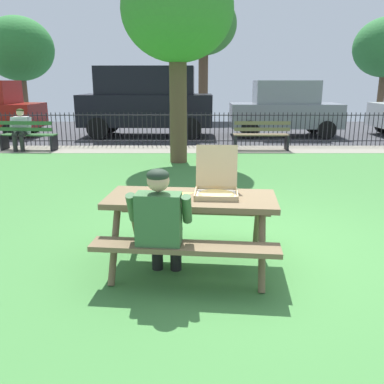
{
  "coord_description": "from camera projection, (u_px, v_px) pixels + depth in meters",
  "views": [
    {
      "loc": [
        -0.77,
        -4.64,
        1.96
      ],
      "look_at": [
        -0.76,
        -0.2,
        0.75
      ],
      "focal_mm": 38.26,
      "sensor_mm": 36.0,
      "label": 1
    }
  ],
  "objects": [
    {
      "name": "street_asphalt",
      "position": [
        210.0,
        131.0,
        16.63
      ],
      "size": [
        28.0,
        7.9,
        0.01
      ],
      "primitive_type": "cube",
      "color": "#38383D"
    },
    {
      "name": "pizza_box_open",
      "position": [
        215.0,
        185.0,
        4.42
      ],
      "size": [
        0.49,
        0.54,
        0.51
      ],
      "color": "tan",
      "rests_on": "picnic_table_foreground"
    },
    {
      "name": "pizza_slice_on_table",
      "position": [
        176.0,
        194.0,
        4.44
      ],
      "size": [
        0.3,
        0.22,
        0.02
      ],
      "color": "#EAC553",
      "rests_on": "picnic_table_foreground"
    },
    {
      "name": "iron_fence_streetside",
      "position": [
        215.0,
        129.0,
        12.68
      ],
      "size": [
        19.63,
        0.03,
        1.03
      ],
      "color": "black",
      "rests_on": "ground"
    },
    {
      "name": "far_tree_midleft",
      "position": [
        202.0,
        26.0,
        20.83
      ],
      "size": [
        3.39,
        3.39,
        6.28
      ],
      "color": "brown",
      "rests_on": "ground"
    },
    {
      "name": "park_bench_left",
      "position": [
        26.0,
        136.0,
        11.88
      ],
      "size": [
        1.63,
        0.61,
        0.85
      ],
      "color": "#326331",
      "rests_on": "ground"
    },
    {
      "name": "park_bench_center",
      "position": [
        260.0,
        136.0,
        11.9
      ],
      "size": [
        1.6,
        0.48,
        0.85
      ],
      "color": "brown",
      "rests_on": "ground"
    },
    {
      "name": "ground",
      "position": [
        236.0,
        200.0,
        6.98
      ],
      "size": [
        28.0,
        12.1,
        0.02
      ],
      "primitive_type": "cube",
      "color": "#427F3D"
    },
    {
      "name": "adult_at_table",
      "position": [
        159.0,
        221.0,
        3.92
      ],
      "size": [
        0.63,
        0.62,
        1.19
      ],
      "color": "black",
      "rests_on": "ground"
    },
    {
      "name": "picnic_table_foreground",
      "position": [
        190.0,
        212.0,
        4.4
      ],
      "size": [
        1.94,
        1.65,
        0.79
      ],
      "color": "brown",
      "rests_on": "ground"
    },
    {
      "name": "tree_midground_right",
      "position": [
        176.0,
        13.0,
        9.34
      ],
      "size": [
        2.59,
        2.59,
        4.7
      ],
      "color": "brown",
      "rests_on": "ground"
    },
    {
      "name": "parked_car_left",
      "position": [
        145.0,
        100.0,
        14.71
      ],
      "size": [
        4.74,
        2.16,
        2.46
      ],
      "color": "black",
      "rests_on": "ground"
    },
    {
      "name": "cobblestone_walkway",
      "position": [
        217.0,
        149.0,
        12.14
      ],
      "size": [
        28.0,
        1.4,
        0.01
      ],
      "primitive_type": "cube",
      "color": "gray"
    },
    {
      "name": "far_tree_left",
      "position": [
        17.0,
        49.0,
        21.1
      ],
      "size": [
        3.58,
        3.58,
        5.18
      ],
      "color": "brown",
      "rests_on": "ground"
    },
    {
      "name": "parked_car_center",
      "position": [
        283.0,
        108.0,
        14.81
      ],
      "size": [
        3.95,
        1.92,
        1.98
      ],
      "color": "gray",
      "rests_on": "ground"
    },
    {
      "name": "person_on_park_bench",
      "position": [
        19.0,
        128.0,
        11.84
      ],
      "size": [
        0.62,
        0.61,
        1.19
      ],
      "color": "#252525",
      "rests_on": "ground"
    }
  ]
}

